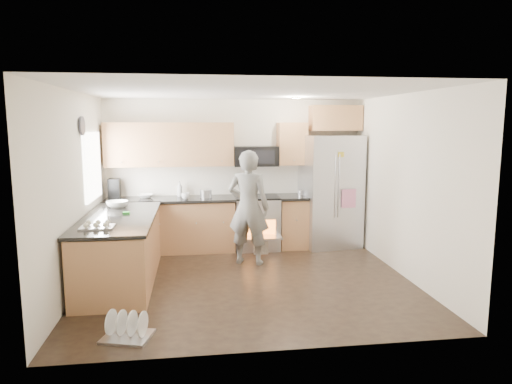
{
  "coord_description": "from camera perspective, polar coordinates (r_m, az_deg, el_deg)",
  "views": [
    {
      "loc": [
        -0.71,
        -6.08,
        2.18
      ],
      "look_at": [
        0.18,
        0.5,
        1.18
      ],
      "focal_mm": 32.0,
      "sensor_mm": 36.0,
      "label": 1
    }
  ],
  "objects": [
    {
      "name": "back_cabinet_run",
      "position": [
        7.92,
        -6.72,
        -0.35
      ],
      "size": [
        4.45,
        0.64,
        2.5
      ],
      "color": "#AF7446",
      "rests_on": "ground"
    },
    {
      "name": "person",
      "position": [
        7.07,
        -0.94,
        -1.95
      ],
      "size": [
        0.76,
        0.63,
        1.78
      ],
      "primitive_type": "imported",
      "rotation": [
        0.0,
        0.0,
        2.77
      ],
      "color": "gray",
      "rests_on": "ground"
    },
    {
      "name": "room_shell",
      "position": [
        6.15,
        -1.39,
        3.83
      ],
      "size": [
        4.54,
        4.04,
        2.62
      ],
      "color": "white",
      "rests_on": "ground"
    },
    {
      "name": "refrigerator",
      "position": [
        8.22,
        9.28,
        0.1
      ],
      "size": [
        1.05,
        0.87,
        1.98
      ],
      "rotation": [
        0.0,
        0.0,
        0.13
      ],
      "color": "#B7B7BC",
      "rests_on": "ground"
    },
    {
      "name": "stove_range",
      "position": [
        7.98,
        0.07,
        -2.32
      ],
      "size": [
        0.76,
        0.97,
        1.79
      ],
      "color": "#B7B7BC",
      "rests_on": "ground"
    },
    {
      "name": "ground",
      "position": [
        6.5,
        -0.99,
        -11.07
      ],
      "size": [
        4.5,
        4.5,
        0.0
      ],
      "primitive_type": "plane",
      "color": "black",
      "rests_on": "ground"
    },
    {
      "name": "dish_rack",
      "position": [
        5.06,
        -15.8,
        -16.34
      ],
      "size": [
        0.56,
        0.49,
        0.29
      ],
      "rotation": [
        0.0,
        0.0,
        -0.28
      ],
      "color": "#B7B7BC",
      "rests_on": "ground"
    },
    {
      "name": "peninsula",
      "position": [
        6.64,
        -16.57,
        -6.81
      ],
      "size": [
        0.96,
        2.36,
        1.02
      ],
      "color": "#AF7446",
      "rests_on": "ground"
    }
  ]
}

